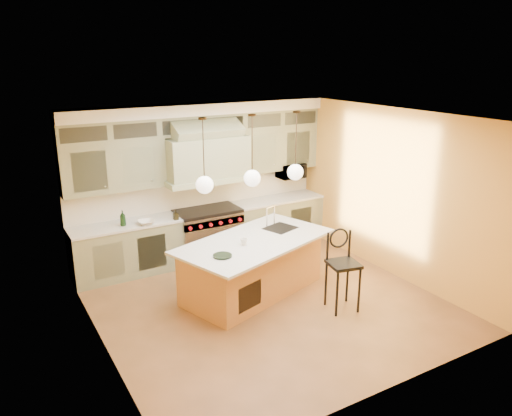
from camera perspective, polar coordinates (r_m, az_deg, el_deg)
floor at (r=7.97m, az=1.23°, el=-10.78°), size 5.00×5.00×0.00m
ceiling at (r=7.09m, az=1.38°, el=10.38°), size 5.00×5.00×0.00m
wall_back at (r=9.54m, az=-6.59°, el=3.21°), size 5.00×0.00×5.00m
wall_front at (r=5.58m, az=14.99°, el=-7.74°), size 5.00×0.00×5.00m
wall_left at (r=6.53m, az=-17.81°, el=-4.25°), size 0.00×5.00×5.00m
wall_right at (r=8.92m, az=15.13°, el=1.72°), size 0.00×5.00×5.00m
back_cabinetry at (r=9.31m, az=-5.92°, el=2.75°), size 5.00×0.77×2.90m
range at (r=9.51m, az=-5.52°, el=-2.88°), size 1.20×0.74×0.96m
kitchen_island at (r=8.12m, az=-0.38°, el=-6.55°), size 2.82×2.05×1.35m
counter_stool at (r=7.65m, az=9.85°, el=-6.40°), size 0.51×0.51×1.24m
microwave at (r=10.25m, az=4.02°, el=4.27°), size 0.54×0.37×0.30m
oil_bottle_a at (r=8.75m, az=-14.99°, el=-1.14°), size 0.11×0.11×0.27m
oil_bottle_b at (r=8.89m, az=-9.16°, el=-0.79°), size 0.09×0.09×0.18m
fruit_bowl at (r=8.76m, az=-12.44°, el=-1.61°), size 0.30×0.30×0.07m
cup at (r=7.71m, az=-1.40°, el=-3.86°), size 0.12×0.12×0.11m
pendant_left at (r=7.28m, az=-5.91°, el=2.87°), size 0.26×0.26×1.11m
pendant_center at (r=7.64m, az=-0.44°, el=3.64°), size 0.26×0.26×1.11m
pendant_right at (r=8.06m, az=4.51°, el=4.31°), size 0.26×0.26×1.11m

